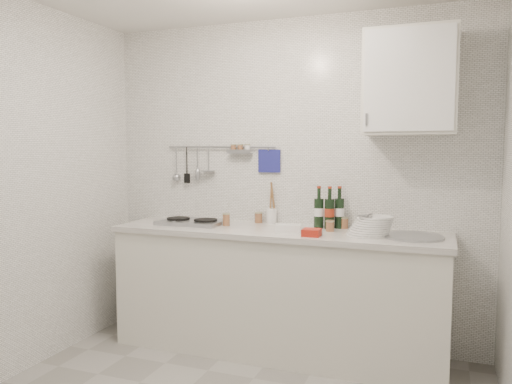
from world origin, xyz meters
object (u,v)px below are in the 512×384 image
plate_stack_hob (200,222)px  plate_stack_sink (371,226)px  wine_bottles (329,208)px  utensil_crock (272,214)px  wall_cabinet (410,83)px

plate_stack_hob → plate_stack_sink: size_ratio=0.75×
wine_bottles → utensil_crock: utensil_crock is taller
plate_stack_sink → utensil_crock: (-0.81, 0.27, 0.02)m
wall_cabinet → wine_bottles: 1.04m
wall_cabinet → wine_bottles: wall_cabinet is taller
wall_cabinet → plate_stack_sink: wall_cabinet is taller
plate_stack_sink → utensil_crock: size_ratio=0.96×
plate_stack_hob → plate_stack_sink: plate_stack_sink is taller
plate_stack_sink → wine_bottles: bearing=150.4°
utensil_crock → plate_stack_hob: bearing=-158.5°
plate_stack_hob → plate_stack_sink: 1.33m
plate_stack_hob → utensil_crock: 0.56m
plate_stack_sink → wine_bottles: 0.39m
plate_stack_hob → plate_stack_sink: bearing=-2.6°
plate_stack_hob → wine_bottles: bearing=7.3°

